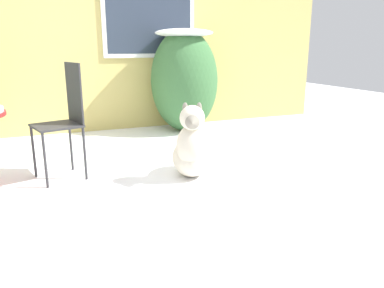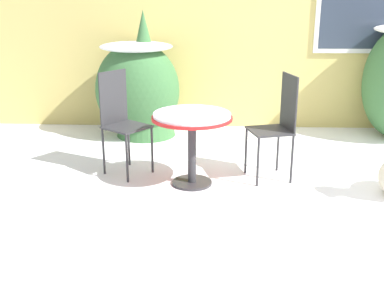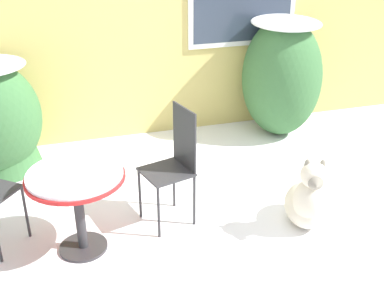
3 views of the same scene
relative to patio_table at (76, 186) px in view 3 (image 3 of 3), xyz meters
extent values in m
plane|color=white|center=(1.12, -0.02, -0.60)|extent=(16.00, 16.00, 0.00)
cube|color=tan|center=(1.12, 2.18, 0.82)|extent=(8.00, 0.06, 2.85)
ellipsoid|color=#386638|center=(2.60, 1.70, 0.12)|extent=(0.94, 1.05, 1.45)
ellipsoid|color=white|center=(2.60, 1.70, 0.79)|extent=(0.80, 0.90, 0.12)
cylinder|color=#2D2D30|center=(0.00, 0.00, -0.59)|extent=(0.40, 0.40, 0.03)
cylinder|color=#2D2D30|center=(0.00, 0.00, -0.25)|extent=(0.08, 0.08, 0.64)
cylinder|color=red|center=(0.00, 0.00, 0.08)|extent=(0.78, 0.78, 0.03)
cylinder|color=white|center=(0.00, 0.00, 0.11)|extent=(0.75, 0.75, 0.03)
cylinder|color=#2D2D30|center=(-0.43, 0.30, -0.35)|extent=(0.02, 0.02, 0.50)
cube|color=#2D2D30|center=(0.77, 0.19, -0.09)|extent=(0.48, 0.48, 0.02)
cube|color=#2D2D30|center=(0.96, 0.24, 0.19)|extent=(0.11, 0.35, 0.55)
cylinder|color=#2D2D30|center=(0.55, 0.31, -0.35)|extent=(0.02, 0.02, 0.50)
cylinder|color=#2D2D30|center=(0.65, -0.03, -0.35)|extent=(0.02, 0.02, 0.50)
cylinder|color=#2D2D30|center=(0.90, 0.41, -0.35)|extent=(0.02, 0.02, 0.50)
cylinder|color=#2D2D30|center=(0.99, 0.06, -0.35)|extent=(0.02, 0.02, 0.50)
ellipsoid|color=beige|center=(1.96, -0.18, -0.42)|extent=(0.55, 0.64, 0.36)
ellipsoid|color=beige|center=(1.90, -0.33, -0.27)|extent=(0.37, 0.35, 0.39)
sphere|color=beige|center=(1.89, -0.37, 0.00)|extent=(0.23, 0.23, 0.23)
cone|color=gray|center=(1.84, -0.50, -0.02)|extent=(0.14, 0.11, 0.12)
ellipsoid|color=gray|center=(1.84, -0.33, 0.08)|extent=(0.06, 0.05, 0.10)
ellipsoid|color=gray|center=(1.95, -0.37, 0.08)|extent=(0.06, 0.05, 0.10)
ellipsoid|color=beige|center=(2.05, 0.05, -0.52)|extent=(0.16, 0.26, 0.07)
camera|label=1|loc=(0.67, -3.38, 0.61)|focal=35.00mm
camera|label=2|loc=(0.18, -4.47, 1.26)|focal=45.00mm
camera|label=3|loc=(-0.06, -3.38, 1.95)|focal=45.00mm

